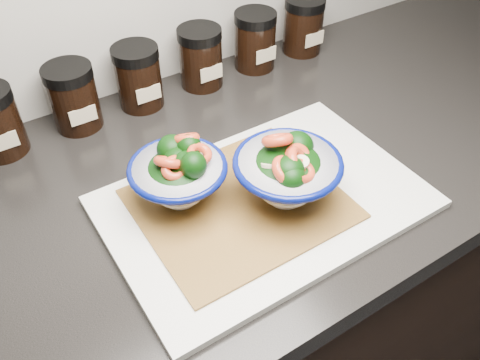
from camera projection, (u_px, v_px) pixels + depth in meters
cabinet at (250, 318)px, 1.14m from camera, size 3.43×0.58×0.86m
countertop at (254, 168)px, 0.83m from camera, size 3.50×0.60×0.04m
cutting_board at (264, 202)px, 0.74m from camera, size 0.45×0.30×0.01m
bamboo_mat at (240, 204)px, 0.72m from camera, size 0.28×0.24×0.00m
bowl_left at (179, 174)px, 0.70m from camera, size 0.14×0.14×0.10m
bowl_right at (288, 172)px, 0.70m from camera, size 0.15×0.15×0.11m
spice_jar_b at (73, 97)px, 0.85m from camera, size 0.08×0.08×0.11m
spice_jar_c at (138, 77)px, 0.89m from camera, size 0.08×0.08×0.11m
spice_jar_d at (201, 57)px, 0.94m from camera, size 0.08×0.08×0.11m
spice_jar_e at (255, 40)px, 0.99m from camera, size 0.08×0.08×0.11m
spice_jar_f at (303, 25)px, 1.04m from camera, size 0.08×0.08×0.11m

